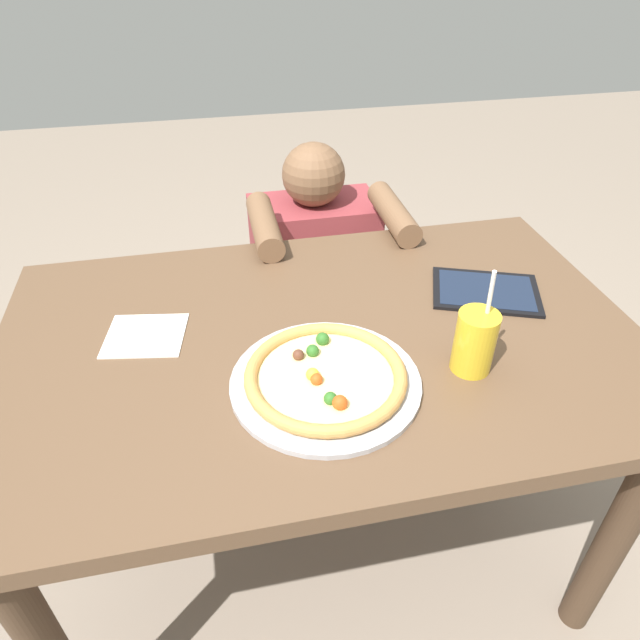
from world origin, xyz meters
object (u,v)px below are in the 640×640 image
at_px(drink_cup_colored, 475,342).
at_px(pizza_near, 325,378).
at_px(diner_seated, 315,290).
at_px(tablet, 486,291).

bearing_deg(drink_cup_colored, pizza_near, 178.19).
height_order(pizza_near, diner_seated, diner_seated).
bearing_deg(drink_cup_colored, tablet, 58.60).
relative_size(tablet, diner_seated, 0.31).
distance_m(pizza_near, drink_cup_colored, 0.29).
bearing_deg(pizza_near, tablet, 27.74).
distance_m(pizza_near, diner_seated, 0.90).
distance_m(drink_cup_colored, diner_seated, 0.93).
relative_size(pizza_near, tablet, 1.26).
xyz_separation_m(drink_cup_colored, tablet, (0.14, 0.23, -0.06)).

